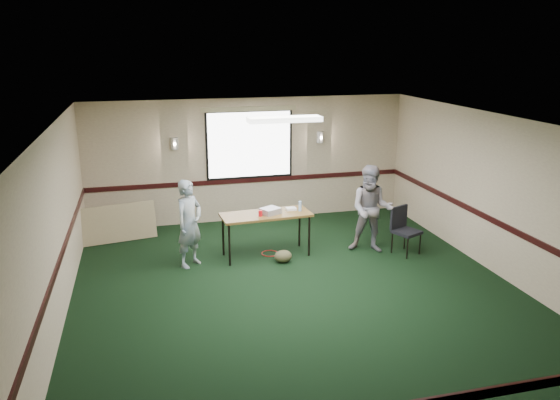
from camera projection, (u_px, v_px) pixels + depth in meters
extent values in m
plane|color=black|center=(300.00, 295.00, 8.59)|extent=(8.00, 8.00, 0.00)
plane|color=tan|center=(250.00, 160.00, 11.93)|extent=(7.00, 0.00, 7.00)
plane|color=tan|center=(439.00, 356.00, 4.49)|extent=(7.00, 0.00, 7.00)
plane|color=tan|center=(54.00, 233.00, 7.38)|extent=(0.00, 8.00, 8.00)
plane|color=tan|center=(504.00, 198.00, 9.04)|extent=(0.00, 8.00, 8.00)
plane|color=silver|center=(302.00, 124.00, 7.83)|extent=(8.00, 8.00, 0.00)
cube|color=black|center=(250.00, 180.00, 12.04)|extent=(7.00, 0.03, 0.10)
cube|color=black|center=(58.00, 264.00, 7.51)|extent=(0.03, 8.00, 0.10)
cube|color=black|center=(500.00, 224.00, 9.16)|extent=(0.03, 8.00, 0.10)
cube|color=black|center=(249.00, 145.00, 11.81)|extent=(1.90, 0.01, 1.50)
cube|color=white|center=(250.00, 145.00, 11.81)|extent=(1.80, 0.02, 1.40)
cube|color=tan|center=(249.00, 109.00, 11.59)|extent=(2.05, 0.08, 0.10)
cylinder|color=silver|center=(174.00, 144.00, 11.37)|extent=(0.16, 0.16, 0.25)
cylinder|color=silver|center=(320.00, 137.00, 12.13)|extent=(0.16, 0.16, 0.25)
cube|color=white|center=(285.00, 119.00, 8.78)|extent=(1.20, 0.32, 0.08)
cube|color=brown|center=(266.00, 215.00, 9.98)|extent=(1.68, 0.76, 0.04)
cylinder|color=black|center=(229.00, 245.00, 9.63)|extent=(0.04, 0.04, 0.78)
cylinder|color=black|center=(309.00, 236.00, 10.07)|extent=(0.04, 0.04, 0.78)
cylinder|color=black|center=(223.00, 235.00, 10.11)|extent=(0.04, 0.04, 0.78)
cylinder|color=black|center=(299.00, 227.00, 10.55)|extent=(0.04, 0.04, 0.78)
cube|color=#9999A1|center=(270.00, 211.00, 9.95)|extent=(0.41, 0.39, 0.11)
cube|color=white|center=(291.00, 209.00, 10.18)|extent=(0.19, 0.15, 0.05)
cylinder|color=red|center=(260.00, 213.00, 9.80)|extent=(0.07, 0.07, 0.11)
cylinder|color=#91BDEE|center=(300.00, 206.00, 10.10)|extent=(0.06, 0.06, 0.19)
ellipsoid|color=#4F4F2D|center=(283.00, 256.00, 9.85)|extent=(0.38, 0.32, 0.23)
torus|color=red|center=(270.00, 253.00, 10.27)|extent=(0.41, 0.41, 0.02)
cube|color=tan|center=(119.00, 223.00, 10.84)|extent=(1.47, 0.48, 0.75)
cube|color=black|center=(407.00, 232.00, 10.16)|extent=(0.57, 0.57, 0.06)
cube|color=black|center=(399.00, 217.00, 10.26)|extent=(0.41, 0.22, 0.43)
cylinder|color=black|center=(407.00, 249.00, 9.98)|extent=(0.03, 0.03, 0.40)
cylinder|color=black|center=(420.00, 244.00, 10.20)|extent=(0.03, 0.03, 0.40)
cylinder|color=black|center=(392.00, 243.00, 10.26)|extent=(0.03, 0.03, 0.40)
cylinder|color=black|center=(405.00, 239.00, 10.47)|extent=(0.03, 0.03, 0.40)
imported|color=#426092|center=(189.00, 223.00, 9.54)|extent=(0.68, 0.66, 1.57)
imported|color=#6E84AC|center=(371.00, 209.00, 10.18)|extent=(1.00, 0.92, 1.67)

